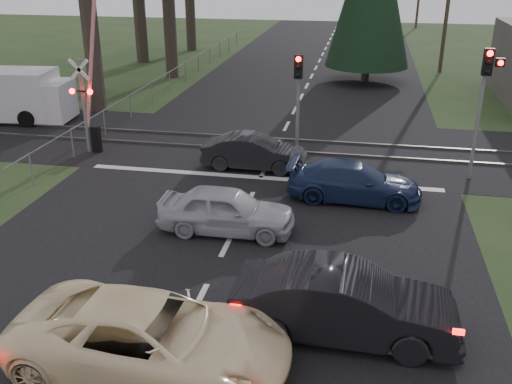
% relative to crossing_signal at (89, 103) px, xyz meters
% --- Properties ---
extents(ground, '(120.00, 120.00, 0.00)m').
position_rel_crossing_signal_xyz_m(ground, '(7.27, -9.79, -2.06)').
color(ground, '#263B1B').
rests_on(ground, ground).
extents(road, '(14.00, 100.00, 0.01)m').
position_rel_crossing_signal_xyz_m(road, '(7.27, 0.21, -2.05)').
color(road, black).
rests_on(road, ground).
extents(rail_corridor, '(120.00, 8.00, 0.01)m').
position_rel_crossing_signal_xyz_m(rail_corridor, '(7.27, 2.21, -2.05)').
color(rail_corridor, black).
rests_on(rail_corridor, ground).
extents(stop_line, '(13.00, 0.35, 0.00)m').
position_rel_crossing_signal_xyz_m(stop_line, '(7.27, -1.59, -2.05)').
color(stop_line, silver).
rests_on(stop_line, ground).
extents(rail_near, '(120.00, 0.12, 0.10)m').
position_rel_crossing_signal_xyz_m(rail_near, '(7.27, 1.41, -2.01)').
color(rail_near, '#59544C').
rests_on(rail_near, ground).
extents(rail_far, '(120.00, 0.12, 0.10)m').
position_rel_crossing_signal_xyz_m(rail_far, '(7.27, 3.01, -2.01)').
color(rail_far, '#59544C').
rests_on(rail_far, ground).
extents(crossing_signal, '(1.62, 0.38, 6.96)m').
position_rel_crossing_signal_xyz_m(crossing_signal, '(0.00, 0.00, 0.00)').
color(crossing_signal, slate).
rests_on(crossing_signal, ground).
extents(traffic_signal_right, '(0.68, 0.48, 4.70)m').
position_rel_crossing_signal_xyz_m(traffic_signal_right, '(14.82, -0.31, 1.26)').
color(traffic_signal_right, slate).
rests_on(traffic_signal_right, ground).
extents(traffic_signal_center, '(0.32, 0.48, 4.10)m').
position_rel_crossing_signal_xyz_m(traffic_signal_center, '(8.27, 0.89, 0.75)').
color(traffic_signal_center, slate).
rests_on(traffic_signal_center, ground).
extents(utility_pole_mid, '(1.80, 0.26, 9.00)m').
position_rel_crossing_signal_xyz_m(utility_pole_mid, '(15.77, 20.21, 2.67)').
color(utility_pole_mid, '#4C3D2D').
rests_on(utility_pole_mid, ground).
extents(fence_left, '(0.10, 36.00, 1.20)m').
position_rel_crossing_signal_xyz_m(fence_left, '(-0.53, 12.71, -2.06)').
color(fence_left, slate).
rests_on(fence_left, ground).
extents(cream_coupe, '(5.56, 2.73, 1.52)m').
position_rel_crossing_signal_xyz_m(cream_coupe, '(7.07, -12.21, -1.30)').
color(cream_coupe, '#FFECB6').
rests_on(cream_coupe, ground).
extents(dark_hatchback, '(4.79, 1.73, 1.57)m').
position_rel_crossing_signal_xyz_m(dark_hatchback, '(10.70, -10.38, -1.27)').
color(dark_hatchback, black).
rests_on(dark_hatchback, ground).
extents(silver_car, '(4.00, 1.63, 1.36)m').
position_rel_crossing_signal_xyz_m(silver_car, '(7.07, -6.03, -1.38)').
color(silver_car, '#ACAEB5').
rests_on(silver_car, ground).
extents(blue_sedan, '(4.44, 1.88, 1.28)m').
position_rel_crossing_signal_xyz_m(blue_sedan, '(10.67, -2.95, -1.42)').
color(blue_sedan, '#18264A').
rests_on(blue_sedan, ground).
extents(dark_car_far, '(3.94, 1.45, 1.29)m').
position_rel_crossing_signal_xyz_m(dark_car_far, '(6.85, -0.65, -1.41)').
color(dark_car_far, black).
rests_on(dark_car_far, ground).
extents(white_van, '(6.47, 2.90, 2.45)m').
position_rel_crossing_signal_xyz_m(white_van, '(-6.18, 3.76, -0.81)').
color(white_van, white).
rests_on(white_van, ground).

